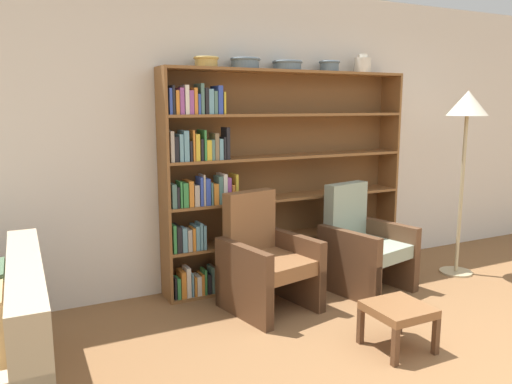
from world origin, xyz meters
name	(u,v)px	position (x,y,z in m)	size (l,w,h in m)	color
wall_back	(295,137)	(0.00, 2.57, 1.38)	(12.00, 0.06, 2.75)	silver
bookshelf	(265,179)	(-0.42, 2.40, 1.01)	(2.46, 0.30, 2.00)	brown
bowl_copper	(206,61)	(-1.00, 2.38, 2.05)	(0.22, 0.22, 0.09)	tan
bowl_sage	(245,63)	(-0.63, 2.38, 2.06)	(0.27, 0.27, 0.09)	slate
bowl_terracotta	(287,65)	(-0.20, 2.38, 2.05)	(0.28, 0.28, 0.09)	slate
bowl_brass	(329,66)	(0.26, 2.38, 2.06)	(0.20, 0.20, 0.10)	slate
vase_tall	(363,65)	(0.66, 2.38, 2.08)	(0.16, 0.16, 0.18)	silver
armchair_leather	(265,261)	(-0.70, 1.85, 0.41)	(0.76, 0.79, 0.97)	brown
armchair_cushioned	(363,246)	(0.32, 1.85, 0.41)	(0.78, 0.81, 0.97)	brown
floor_lamp	(467,116)	(1.44, 1.75, 1.58)	(0.39, 0.39, 1.83)	tan
footstool	(398,312)	(-0.21, 0.78, 0.27)	(0.40, 0.40, 0.32)	brown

